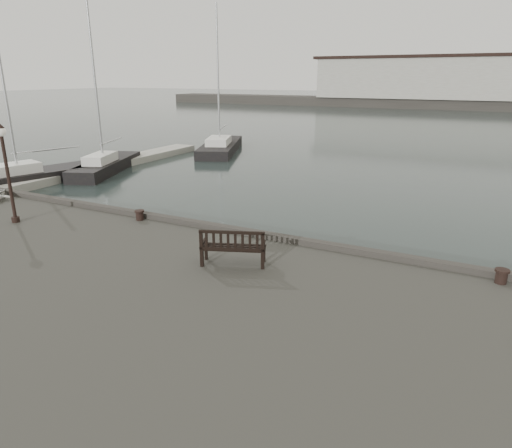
{
  "coord_description": "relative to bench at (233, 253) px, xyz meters",
  "views": [
    {
      "loc": [
        4.94,
        -12.56,
        6.5
      ],
      "look_at": [
        -1.21,
        -0.5,
        2.1
      ],
      "focal_mm": 32.0,
      "sensor_mm": 36.0,
      "label": 1
    }
  ],
  "objects": [
    {
      "name": "ground",
      "position": [
        0.89,
        2.51,
        -1.88
      ],
      "size": [
        400.0,
        400.0,
        0.0
      ],
      "primitive_type": "plane",
      "color": "black",
      "rests_on": "ground"
    },
    {
      "name": "pontoon",
      "position": [
        -19.11,
        12.51,
        -1.63
      ],
      "size": [
        2.0,
        24.0,
        0.5
      ],
      "primitive_type": "cube",
      "color": "#B2B1A5",
      "rests_on": "ground"
    },
    {
      "name": "breakwater",
      "position": [
        -3.67,
        94.51,
        2.41
      ],
      "size": [
        140.0,
        9.5,
        12.2
      ],
      "color": "#383530",
      "rests_on": "ground"
    },
    {
      "name": "bench",
      "position": [
        0.0,
        0.0,
        0.0
      ],
      "size": [
        1.86,
        1.2,
        1.01
      ],
      "rotation": [
        0.0,
        0.0,
        0.37
      ],
      "color": "black",
      "rests_on": "quay"
    },
    {
      "name": "bollard_left",
      "position": [
        -5.03,
        2.01,
        -0.14
      ],
      "size": [
        0.35,
        0.35,
        0.36
      ],
      "primitive_type": "cylinder",
      "rotation": [
        0.0,
        0.0,
        -0.02
      ],
      "color": "black",
      "rests_on": "quay"
    },
    {
      "name": "bollard_right",
      "position": [
        6.56,
        2.01,
        -0.14
      ],
      "size": [
        0.45,
        0.45,
        0.37
      ],
      "primitive_type": "cylinder",
      "rotation": [
        0.0,
        0.0,
        -0.33
      ],
      "color": "black",
      "rests_on": "quay"
    },
    {
      "name": "lamp_post",
      "position": [
        -8.79,
        -0.19,
        1.9
      ],
      "size": [
        0.35,
        0.35,
        3.46
      ],
      "rotation": [
        0.0,
        0.0,
        0.07
      ],
      "color": "black",
      "rests_on": "quay"
    },
    {
      "name": "yacht_a",
      "position": [
        -19.78,
        8.46,
        -1.64
      ],
      "size": [
        5.13,
        10.0,
        13.21
      ],
      "rotation": [
        0.0,
        0.0,
        -0.28
      ],
      "color": "black",
      "rests_on": "ground"
    },
    {
      "name": "yacht_c",
      "position": [
        -18.26,
        13.71,
        -1.64
      ],
      "size": [
        5.1,
        8.74,
        11.71
      ],
      "rotation": [
        0.0,
        0.0,
        0.38
      ],
      "color": "black",
      "rests_on": "ground"
    },
    {
      "name": "yacht_d",
      "position": [
        -15.75,
        25.22,
        -1.65
      ],
      "size": [
        6.47,
        10.54,
        12.81
      ],
      "rotation": [
        0.0,
        0.0,
        0.39
      ],
      "color": "black",
      "rests_on": "ground"
    }
  ]
}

